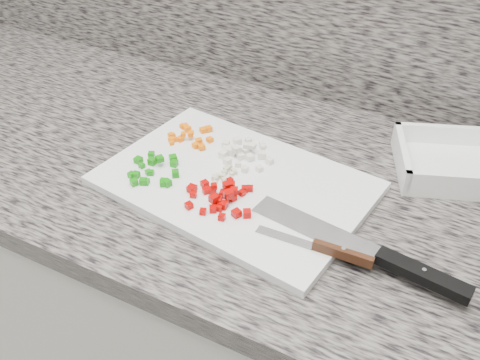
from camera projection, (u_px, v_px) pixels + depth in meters
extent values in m
cube|color=silver|center=(235.00, 328.00, 1.24)|extent=(3.92, 0.62, 0.86)
cube|color=slate|center=(234.00, 173.00, 0.97)|extent=(3.96, 0.64, 0.04)
cube|color=white|center=(235.00, 183.00, 0.90)|extent=(0.47, 0.35, 0.01)
cube|color=#FF6E05|center=(175.00, 139.00, 0.99)|extent=(0.01, 0.01, 0.01)
cube|color=#FF6E05|center=(180.00, 139.00, 0.99)|extent=(0.01, 0.01, 0.01)
cube|color=#FF6E05|center=(173.00, 135.00, 1.00)|extent=(0.01, 0.01, 0.01)
cube|color=#FF6E05|center=(172.00, 143.00, 0.98)|extent=(0.01, 0.01, 0.01)
cube|color=#FF6E05|center=(172.00, 140.00, 0.99)|extent=(0.01, 0.01, 0.01)
cube|color=#FF6E05|center=(171.00, 135.00, 1.00)|extent=(0.01, 0.01, 0.01)
cube|color=#FF6E05|center=(183.00, 134.00, 0.99)|extent=(0.01, 0.01, 0.01)
cube|color=#FF6E05|center=(209.00, 129.00, 1.02)|extent=(0.02, 0.02, 0.01)
cube|color=#FF6E05|center=(191.00, 133.00, 0.99)|extent=(0.01, 0.01, 0.01)
cube|color=#FF6E05|center=(190.00, 134.00, 0.99)|extent=(0.01, 0.01, 0.01)
cube|color=#FF6E05|center=(210.00, 140.00, 0.99)|extent=(0.01, 0.01, 0.01)
cube|color=#FF6E05|center=(187.00, 129.00, 1.01)|extent=(0.01, 0.01, 0.01)
cube|color=#FF6E05|center=(199.00, 141.00, 0.98)|extent=(0.02, 0.02, 0.01)
cube|color=#FF6E05|center=(203.00, 130.00, 1.01)|extent=(0.02, 0.02, 0.01)
cube|color=#FF6E05|center=(201.00, 147.00, 0.97)|extent=(0.02, 0.02, 0.01)
cube|color=#FF6E05|center=(183.00, 126.00, 1.02)|extent=(0.01, 0.01, 0.01)
cube|color=#FF6E05|center=(196.00, 145.00, 0.97)|extent=(0.01, 0.01, 0.01)
cube|color=#FF6E05|center=(188.00, 128.00, 1.02)|extent=(0.01, 0.01, 0.01)
cube|color=#FF6E05|center=(185.00, 126.00, 1.02)|extent=(0.02, 0.02, 0.01)
cube|color=white|center=(238.00, 164.00, 0.93)|extent=(0.01, 0.01, 0.01)
cube|color=white|center=(237.00, 141.00, 0.98)|extent=(0.02, 0.02, 0.01)
cube|color=white|center=(252.00, 146.00, 0.95)|extent=(0.01, 0.01, 0.01)
cube|color=white|center=(262.00, 155.00, 0.94)|extent=(0.02, 0.02, 0.01)
cube|color=white|center=(263.00, 144.00, 0.97)|extent=(0.01, 0.01, 0.01)
cube|color=white|center=(236.00, 150.00, 0.94)|extent=(0.01, 0.01, 0.01)
cube|color=white|center=(229.00, 148.00, 0.96)|extent=(0.01, 0.01, 0.01)
cube|color=white|center=(250.00, 157.00, 0.94)|extent=(0.02, 0.02, 0.01)
cube|color=white|center=(246.00, 151.00, 0.96)|extent=(0.01, 0.01, 0.01)
cube|color=white|center=(248.00, 140.00, 0.98)|extent=(0.01, 0.01, 0.01)
cube|color=white|center=(223.00, 154.00, 0.95)|extent=(0.01, 0.01, 0.01)
cube|color=white|center=(226.00, 150.00, 0.96)|extent=(0.02, 0.02, 0.01)
cube|color=white|center=(232.00, 151.00, 0.95)|extent=(0.02, 0.02, 0.01)
cube|color=white|center=(245.00, 169.00, 0.91)|extent=(0.01, 0.01, 0.01)
cube|color=white|center=(259.00, 169.00, 0.91)|extent=(0.01, 0.01, 0.01)
cube|color=white|center=(226.00, 144.00, 0.97)|extent=(0.01, 0.01, 0.01)
cube|color=white|center=(250.00, 146.00, 0.95)|extent=(0.01, 0.01, 0.01)
cube|color=white|center=(246.00, 146.00, 0.95)|extent=(0.01, 0.01, 0.01)
cube|color=white|center=(236.00, 149.00, 0.94)|extent=(0.02, 0.02, 0.01)
cube|color=white|center=(270.00, 161.00, 0.93)|extent=(0.01, 0.01, 0.01)
cube|color=white|center=(263.00, 146.00, 0.97)|extent=(0.01, 0.01, 0.01)
cube|color=white|center=(248.00, 146.00, 0.95)|extent=(0.01, 0.01, 0.01)
cube|color=white|center=(241.00, 156.00, 0.94)|extent=(0.02, 0.02, 0.01)
cube|color=white|center=(250.00, 146.00, 0.97)|extent=(0.01, 0.01, 0.01)
cube|color=white|center=(227.00, 161.00, 0.93)|extent=(0.01, 0.01, 0.01)
cube|color=#127B0B|center=(173.00, 158.00, 0.94)|extent=(0.02, 0.02, 0.01)
cube|color=#127B0B|center=(134.00, 182.00, 0.88)|extent=(0.01, 0.01, 0.01)
cube|color=#127B0B|center=(148.00, 172.00, 0.91)|extent=(0.01, 0.01, 0.01)
cube|color=#127B0B|center=(167.00, 183.00, 0.88)|extent=(0.01, 0.01, 0.01)
cube|color=#127B0B|center=(174.00, 163.00, 0.93)|extent=(0.01, 0.01, 0.01)
cube|color=#127B0B|center=(142.00, 166.00, 0.92)|extent=(0.01, 0.01, 0.01)
cube|color=#127B0B|center=(146.00, 181.00, 0.88)|extent=(0.01, 0.01, 0.01)
cube|color=#127B0B|center=(160.00, 159.00, 0.92)|extent=(0.02, 0.02, 0.01)
cube|color=#127B0B|center=(151.00, 173.00, 0.91)|extent=(0.01, 0.01, 0.01)
cube|color=#127B0B|center=(151.00, 154.00, 0.95)|extent=(0.01, 0.01, 0.01)
cube|color=#127B0B|center=(152.00, 161.00, 0.93)|extent=(0.01, 0.01, 0.01)
cube|color=#127B0B|center=(143.00, 181.00, 0.88)|extent=(0.01, 0.01, 0.01)
cube|color=#127B0B|center=(138.00, 160.00, 0.93)|extent=(0.01, 0.01, 0.01)
cube|color=#127B0B|center=(136.00, 175.00, 0.90)|extent=(0.01, 0.01, 0.01)
cube|color=#127B0B|center=(163.00, 183.00, 0.88)|extent=(0.02, 0.02, 0.01)
cube|color=#127B0B|center=(131.00, 175.00, 0.90)|extent=(0.01, 0.01, 0.01)
cube|color=#127B0B|center=(175.00, 174.00, 0.90)|extent=(0.02, 0.02, 0.01)
cube|color=#127B0B|center=(163.00, 181.00, 0.89)|extent=(0.01, 0.01, 0.01)
cube|color=#B50402|center=(213.00, 209.00, 0.83)|extent=(0.01, 0.01, 0.01)
cube|color=#B50402|center=(203.00, 211.00, 0.82)|extent=(0.01, 0.01, 0.01)
cube|color=#B50402|center=(234.00, 191.00, 0.85)|extent=(0.02, 0.02, 0.01)
cube|color=#B50402|center=(216.00, 198.00, 0.84)|extent=(0.01, 0.01, 0.01)
cube|color=#B50402|center=(230.00, 181.00, 0.89)|extent=(0.01, 0.01, 0.01)
cube|color=#B50402|center=(245.00, 189.00, 0.87)|extent=(0.01, 0.01, 0.01)
cube|color=#B50402|center=(223.00, 205.00, 0.84)|extent=(0.01, 0.01, 0.01)
cube|color=#B50402|center=(206.00, 191.00, 0.87)|extent=(0.01, 0.01, 0.01)
cube|color=#B50402|center=(229.00, 194.00, 0.84)|extent=(0.02, 0.02, 0.01)
cube|color=#B50402|center=(224.00, 194.00, 0.86)|extent=(0.02, 0.02, 0.01)
cube|color=#B50402|center=(231.00, 186.00, 0.87)|extent=(0.02, 0.02, 0.01)
cube|color=#B50402|center=(247.00, 213.00, 0.82)|extent=(0.02, 0.02, 0.01)
cube|color=#B50402|center=(192.00, 188.00, 0.87)|extent=(0.01, 0.01, 0.01)
cube|color=#B50402|center=(250.00, 188.00, 0.87)|extent=(0.01, 0.01, 0.01)
cube|color=#B50402|center=(216.00, 197.00, 0.84)|extent=(0.01, 0.01, 0.01)
cube|color=#B50402|center=(189.00, 205.00, 0.84)|extent=(0.01, 0.01, 0.01)
cube|color=#B50402|center=(220.00, 208.00, 0.83)|extent=(0.01, 0.01, 0.01)
cube|color=#B50402|center=(236.00, 213.00, 0.82)|extent=(0.02, 0.02, 0.01)
cube|color=#B50402|center=(227.00, 186.00, 0.86)|extent=(0.02, 0.02, 0.01)
cube|color=#B50402|center=(222.00, 217.00, 0.81)|extent=(0.01, 0.01, 0.01)
cube|color=#B50402|center=(214.00, 186.00, 0.86)|extent=(0.01, 0.01, 0.01)
cube|color=#B50402|center=(233.00, 198.00, 0.85)|extent=(0.01, 0.01, 0.01)
cube|color=#B50402|center=(205.00, 184.00, 0.88)|extent=(0.02, 0.02, 0.01)
cube|color=#B50402|center=(213.00, 199.00, 0.83)|extent=(0.01, 0.01, 0.01)
cube|color=#B50402|center=(242.00, 193.00, 0.86)|extent=(0.01, 0.01, 0.01)
cube|color=#B50402|center=(217.00, 201.00, 0.84)|extent=(0.02, 0.02, 0.01)
cube|color=#B50402|center=(212.00, 190.00, 0.87)|extent=(0.02, 0.02, 0.01)
cube|color=#B50402|center=(193.00, 194.00, 0.86)|extent=(0.01, 0.01, 0.01)
cube|color=beige|center=(230.00, 167.00, 0.92)|extent=(0.01, 0.01, 0.01)
cube|color=beige|center=(232.00, 174.00, 0.90)|extent=(0.01, 0.01, 0.01)
cube|color=beige|center=(235.00, 172.00, 0.91)|extent=(0.01, 0.01, 0.01)
cube|color=beige|center=(225.00, 180.00, 0.89)|extent=(0.01, 0.01, 0.01)
cube|color=beige|center=(218.00, 176.00, 0.90)|extent=(0.01, 0.01, 0.01)
cube|color=beige|center=(215.00, 178.00, 0.89)|extent=(0.01, 0.01, 0.01)
cube|color=beige|center=(216.00, 179.00, 0.89)|extent=(0.01, 0.01, 0.01)
cube|color=beige|center=(227.00, 169.00, 0.91)|extent=(0.01, 0.01, 0.01)
cube|color=beige|center=(228.00, 167.00, 0.92)|extent=(0.01, 0.01, 0.01)
cube|color=beige|center=(233.00, 170.00, 0.91)|extent=(0.01, 0.01, 0.01)
cube|color=beige|center=(225.00, 172.00, 0.91)|extent=(0.01, 0.01, 0.01)
cube|color=beige|center=(231.00, 179.00, 0.89)|extent=(0.01, 0.01, 0.01)
cube|color=beige|center=(223.00, 176.00, 0.90)|extent=(0.01, 0.01, 0.01)
cube|color=beige|center=(215.00, 183.00, 0.89)|extent=(0.01, 0.01, 0.01)
cube|color=white|center=(314.00, 229.00, 0.80)|extent=(0.21, 0.07, 0.00)
cube|color=black|center=(423.00, 275.00, 0.72)|extent=(0.13, 0.04, 0.02)
cylinder|color=white|center=(424.00, 270.00, 0.71)|extent=(0.01, 0.01, 0.00)
cube|color=white|center=(284.00, 238.00, 0.78)|extent=(0.09, 0.02, 0.00)
cube|color=#411D10|center=(343.00, 254.00, 0.75)|extent=(0.09, 0.01, 0.02)
cylinder|color=white|center=(343.00, 249.00, 0.74)|extent=(0.01, 0.01, 0.00)
cube|color=white|center=(462.00, 169.00, 0.94)|extent=(0.27, 0.23, 0.01)
cube|color=white|center=(456.00, 135.00, 0.98)|extent=(0.21, 0.09, 0.04)
cube|color=white|center=(475.00, 185.00, 0.86)|extent=(0.21, 0.09, 0.04)
cube|color=white|center=(402.00, 155.00, 0.93)|extent=(0.07, 0.16, 0.04)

